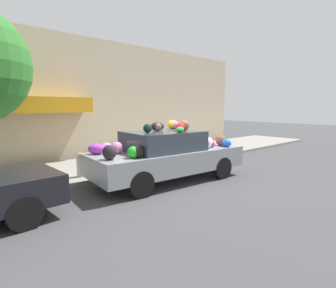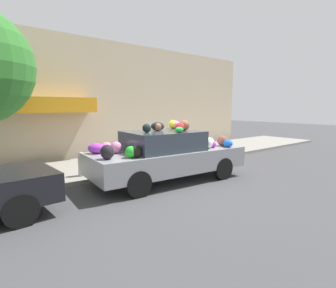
{
  "view_description": "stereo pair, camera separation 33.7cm",
  "coord_description": "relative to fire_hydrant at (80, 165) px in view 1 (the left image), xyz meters",
  "views": [
    {
      "loc": [
        -4.84,
        -5.53,
        2.09
      ],
      "look_at": [
        0.0,
        -0.0,
        1.06
      ],
      "focal_mm": 28.0,
      "sensor_mm": 36.0,
      "label": 1
    },
    {
      "loc": [
        -4.58,
        -5.75,
        2.09
      ],
      "look_at": [
        0.0,
        -0.0,
        1.06
      ],
      "focal_mm": 28.0,
      "sensor_mm": 36.0,
      "label": 2
    }
  ],
  "objects": [
    {
      "name": "art_car",
      "position": [
        1.86,
        -1.62,
        0.31
      ],
      "size": [
        4.59,
        2.11,
        1.73
      ],
      "rotation": [
        0.0,
        0.0,
        -0.08
      ],
      "color": "gray",
      "rests_on": "ground"
    },
    {
      "name": "fire_hydrant",
      "position": [
        0.0,
        0.0,
        0.0
      ],
      "size": [
        0.2,
        0.2,
        0.7
      ],
      "color": "#B2B2B7",
      "rests_on": "sidewalk_curb"
    },
    {
      "name": "ground_plane",
      "position": [
        1.91,
        -1.62,
        -0.46
      ],
      "size": [
        60.0,
        60.0,
        0.0
      ],
      "primitive_type": "plane",
      "color": "#424244"
    },
    {
      "name": "sidewalk_curb",
      "position": [
        1.91,
        1.08,
        -0.4
      ],
      "size": [
        24.0,
        3.2,
        0.12
      ],
      "color": "gray",
      "rests_on": "ground"
    },
    {
      "name": "building_facade",
      "position": [
        1.83,
        3.31,
        1.97
      ],
      "size": [
        18.0,
        1.2,
        4.89
      ],
      "color": "#C6B293",
      "rests_on": "ground"
    }
  ]
}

